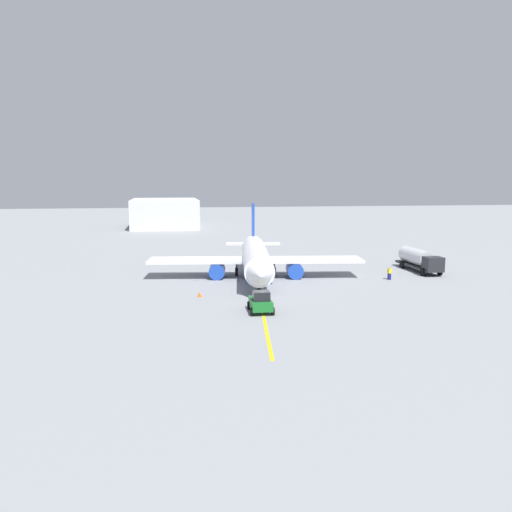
{
  "coord_description": "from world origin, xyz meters",
  "views": [
    {
      "loc": [
        65.3,
        -11.3,
        12.62
      ],
      "look_at": [
        0.0,
        0.0,
        3.0
      ],
      "focal_mm": 35.37,
      "sensor_mm": 36.0,
      "label": 1
    }
  ],
  "objects_px": {
    "airplane": "(256,259)",
    "safety_cone_nose": "(199,294)",
    "refueling_worker": "(389,273)",
    "pushback_tug": "(261,302)",
    "fuel_tanker": "(419,259)"
  },
  "relations": [
    {
      "from": "airplane",
      "to": "safety_cone_nose",
      "type": "height_order",
      "value": "airplane"
    },
    {
      "from": "airplane",
      "to": "safety_cone_nose",
      "type": "relative_size",
      "value": 51.76
    },
    {
      "from": "refueling_worker",
      "to": "safety_cone_nose",
      "type": "distance_m",
      "value": 26.02
    },
    {
      "from": "fuel_tanker",
      "to": "pushback_tug",
      "type": "xyz_separation_m",
      "value": [
        19.15,
        -26.73,
        -0.72
      ]
    },
    {
      "from": "fuel_tanker",
      "to": "safety_cone_nose",
      "type": "relative_size",
      "value": 18.28
    },
    {
      "from": "airplane",
      "to": "refueling_worker",
      "type": "bearing_deg",
      "value": 75.35
    },
    {
      "from": "airplane",
      "to": "pushback_tug",
      "type": "xyz_separation_m",
      "value": [
        18.3,
        -2.68,
        -1.55
      ]
    },
    {
      "from": "fuel_tanker",
      "to": "refueling_worker",
      "type": "bearing_deg",
      "value": -52.65
    },
    {
      "from": "pushback_tug",
      "to": "refueling_worker",
      "type": "bearing_deg",
      "value": 124.99
    },
    {
      "from": "pushback_tug",
      "to": "refueling_worker",
      "type": "relative_size",
      "value": 2.15
    },
    {
      "from": "safety_cone_nose",
      "to": "pushback_tug",
      "type": "bearing_deg",
      "value": 35.28
    },
    {
      "from": "fuel_tanker",
      "to": "safety_cone_nose",
      "type": "xyz_separation_m",
      "value": [
        11.31,
        -32.28,
        -1.44
      ]
    },
    {
      "from": "pushback_tug",
      "to": "safety_cone_nose",
      "type": "bearing_deg",
      "value": -144.72
    },
    {
      "from": "airplane",
      "to": "refueling_worker",
      "type": "distance_m",
      "value": 17.75
    },
    {
      "from": "fuel_tanker",
      "to": "safety_cone_nose",
      "type": "bearing_deg",
      "value": -70.69
    }
  ]
}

